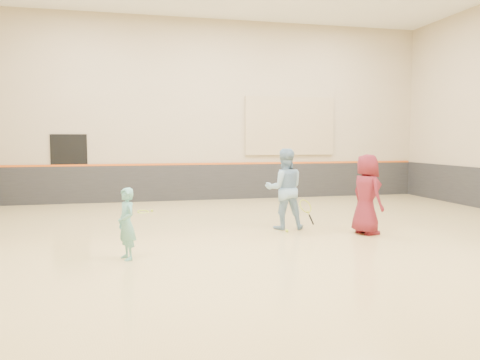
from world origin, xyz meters
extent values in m
cube|color=tan|center=(0.00, 0.00, -0.10)|extent=(15.00, 12.00, 0.20)
cube|color=tan|center=(0.00, 6.01, 3.00)|extent=(15.00, 0.02, 6.00)
cube|color=tan|center=(0.00, -6.01, 3.00)|extent=(15.00, 0.02, 6.00)
cube|color=#232326|center=(0.00, 5.97, 0.60)|extent=(14.90, 0.04, 1.20)
cube|color=#D85914|center=(0.00, 5.96, 1.22)|extent=(14.90, 0.03, 0.06)
cube|color=tan|center=(2.80, 5.95, 2.50)|extent=(3.20, 0.08, 2.00)
cube|color=black|center=(-4.50, 5.98, 1.10)|extent=(1.10, 0.05, 2.20)
imported|color=#68B5AD|center=(-2.68, -1.50, 0.61)|extent=(0.44, 0.52, 1.23)
imported|color=#83AACB|center=(0.80, 0.51, 0.92)|extent=(0.97, 0.80, 1.83)
imported|color=maroon|center=(2.34, -0.44, 0.86)|extent=(0.69, 0.92, 1.72)
sphere|color=#C9EC37|center=(0.73, 0.10, 0.03)|extent=(0.07, 0.07, 0.07)
sphere|color=#C3E435|center=(2.44, -0.62, 1.12)|extent=(0.07, 0.07, 0.07)
sphere|color=#BBD231|center=(-2.05, 3.73, 0.03)|extent=(0.07, 0.07, 0.07)
camera|label=1|loc=(-2.56, -9.56, 2.04)|focal=35.00mm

